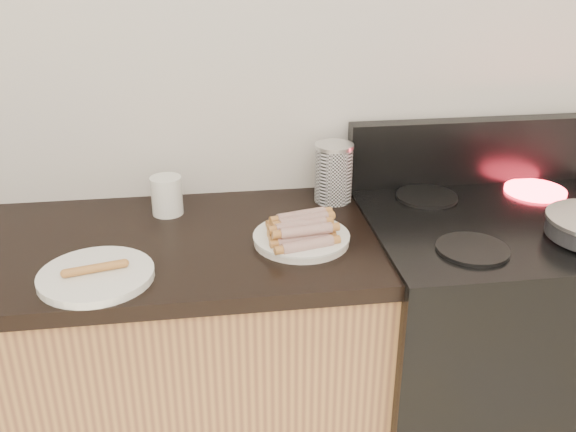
{
  "coord_description": "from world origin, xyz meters",
  "views": [
    {
      "loc": [
        -0.04,
        0.18,
        1.64
      ],
      "look_at": [
        0.17,
        1.62,
        0.98
      ],
      "focal_mm": 40.0,
      "sensor_mm": 36.0,
      "label": 1
    }
  ],
  "objects": [
    {
      "name": "burner_near_left",
      "position": [
        0.61,
        1.51,
        0.92
      ],
      "size": [
        0.18,
        0.18,
        0.01
      ],
      "primitive_type": "cylinder",
      "color": "black",
      "rests_on": "stove"
    },
    {
      "name": "burner_far_right",
      "position": [
        0.95,
        1.84,
        0.92
      ],
      "size": [
        0.18,
        0.18,
        0.01
      ],
      "primitive_type": "cylinder",
      "color": "#FF1E2D",
      "rests_on": "stove"
    },
    {
      "name": "stove",
      "position": [
        0.78,
        1.68,
        0.46
      ],
      "size": [
        0.76,
        0.65,
        0.91
      ],
      "color": "black",
      "rests_on": "floor"
    },
    {
      "name": "side_plate",
      "position": [
        -0.3,
        1.51,
        0.91
      ],
      "size": [
        0.33,
        0.33,
        0.02
      ],
      "primitive_type": "cylinder",
      "rotation": [
        0.0,
        0.0,
        0.3
      ],
      "color": "white",
      "rests_on": "counter_slab"
    },
    {
      "name": "mug",
      "position": [
        -0.14,
        1.86,
        0.95
      ],
      "size": [
        0.09,
        0.09,
        0.11
      ],
      "primitive_type": "cylinder",
      "rotation": [
        0.0,
        0.0,
        0.08
      ],
      "color": "white",
      "rests_on": "counter_slab"
    },
    {
      "name": "wall_back",
      "position": [
        0.0,
        2.0,
        1.3
      ],
      "size": [
        4.0,
        0.04,
        2.6
      ],
      "primitive_type": "cube",
      "color": "silver",
      "rests_on": "ground"
    },
    {
      "name": "stove_panel",
      "position": [
        0.78,
        1.96,
        1.01
      ],
      "size": [
        0.76,
        0.06,
        0.2
      ],
      "primitive_type": "cube",
      "color": "black",
      "rests_on": "stove"
    },
    {
      "name": "plain_sausages",
      "position": [
        -0.3,
        1.51,
        0.93
      ],
      "size": [
        0.13,
        0.05,
        0.02
      ],
      "rotation": [
        0.0,
        0.0,
        0.24
      ],
      "color": "#AE5C36",
      "rests_on": "side_plate"
    },
    {
      "name": "hotdog_pile",
      "position": [
        0.2,
        1.63,
        0.94
      ],
      "size": [
        0.14,
        0.2,
        0.05
      ],
      "rotation": [
        0.0,
        0.0,
        0.19
      ],
      "color": "maroon",
      "rests_on": "main_plate"
    },
    {
      "name": "canister",
      "position": [
        0.34,
        1.89,
        0.99
      ],
      "size": [
        0.11,
        0.11,
        0.17
      ],
      "rotation": [
        0.0,
        0.0,
        -0.36
      ],
      "color": "white",
      "rests_on": "counter_slab"
    },
    {
      "name": "burner_far_left",
      "position": [
        0.61,
        1.84,
        0.92
      ],
      "size": [
        0.18,
        0.18,
        0.01
      ],
      "primitive_type": "cylinder",
      "color": "black",
      "rests_on": "stove"
    },
    {
      "name": "main_plate",
      "position": [
        0.2,
        1.63,
        0.91
      ],
      "size": [
        0.3,
        0.3,
        0.02
      ],
      "primitive_type": "cylinder",
      "rotation": [
        0.0,
        0.0,
        -0.25
      ],
      "color": "white",
      "rests_on": "counter_slab"
    }
  ]
}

